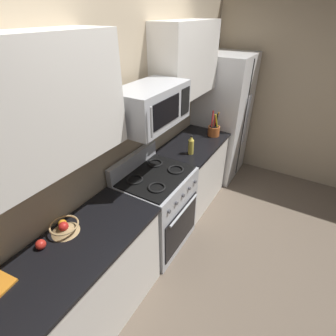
{
  "coord_description": "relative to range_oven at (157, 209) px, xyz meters",
  "views": [
    {
      "loc": [
        -1.79,
        -0.55,
        2.35
      ],
      "look_at": [
        0.04,
        0.54,
        1.03
      ],
      "focal_mm": 27.3,
      "sensor_mm": 36.0,
      "label": 1
    }
  ],
  "objects": [
    {
      "name": "ground_plane",
      "position": [
        0.0,
        -0.66,
        -0.47
      ],
      "size": [
        16.0,
        16.0,
        0.0
      ],
      "primitive_type": "plane",
      "color": "#6B5B4C"
    },
    {
      "name": "wall_back",
      "position": [
        0.0,
        0.38,
        0.83
      ],
      "size": [
        8.0,
        0.1,
        2.6
      ],
      "primitive_type": "cube",
      "color": "tan",
      "rests_on": "ground"
    },
    {
      "name": "counter_left",
      "position": [
        -1.04,
        -0.0,
        -0.02
      ],
      "size": [
        1.29,
        0.62,
        0.91
      ],
      "color": "silver",
      "rests_on": "ground"
    },
    {
      "name": "range_oven",
      "position": [
        0.0,
        0.0,
        0.0
      ],
      "size": [
        0.76,
        0.66,
        1.09
      ],
      "color": "#B2B5BA",
      "rests_on": "ground"
    },
    {
      "name": "counter_right",
      "position": [
        0.9,
        -0.0,
        -0.02
      ],
      "size": [
        1.03,
        0.62,
        0.91
      ],
      "color": "silver",
      "rests_on": "ground"
    },
    {
      "name": "refrigerator",
      "position": [
        1.84,
        -0.02,
        0.45
      ],
      "size": [
        0.81,
        0.73,
        1.86
      ],
      "color": "silver",
      "rests_on": "ground"
    },
    {
      "name": "wall_right",
      "position": [
        2.35,
        -0.66,
        0.83
      ],
      "size": [
        0.1,
        8.0,
        2.6
      ],
      "primitive_type": "cube",
      "color": "tan",
      "rests_on": "ground"
    },
    {
      "name": "microwave",
      "position": [
        -0.0,
        0.03,
        1.17
      ],
      "size": [
        0.73,
        0.44,
        0.34
      ],
      "color": "#B2B5BA"
    },
    {
      "name": "upper_cabinets_left",
      "position": [
        -1.04,
        0.16,
        1.4
      ],
      "size": [
        1.28,
        0.34,
        0.77
      ],
      "color": "silver"
    },
    {
      "name": "upper_cabinets_right",
      "position": [
        0.91,
        0.16,
        1.4
      ],
      "size": [
        1.02,
        0.34,
        0.77
      ],
      "color": "silver"
    },
    {
      "name": "utensil_crock",
      "position": [
        1.23,
        -0.13,
        0.52
      ],
      "size": [
        0.15,
        0.15,
        0.33
      ],
      "color": "#D1662D",
      "rests_on": "counter_right"
    },
    {
      "name": "fruit_basket",
      "position": [
        -0.99,
        0.18,
        0.48
      ],
      "size": [
        0.22,
        0.22,
        0.1
      ],
      "color": "tan",
      "rests_on": "counter_left"
    },
    {
      "name": "apple_loose",
      "position": [
        -1.18,
        0.2,
        0.47
      ],
      "size": [
        0.07,
        0.07,
        0.07
      ],
      "primitive_type": "sphere",
      "color": "red",
      "rests_on": "counter_left"
    },
    {
      "name": "bottle_oil",
      "position": [
        0.62,
        -0.09,
        0.54
      ],
      "size": [
        0.07,
        0.07,
        0.23
      ],
      "color": "gold",
      "rests_on": "counter_right"
    }
  ]
}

